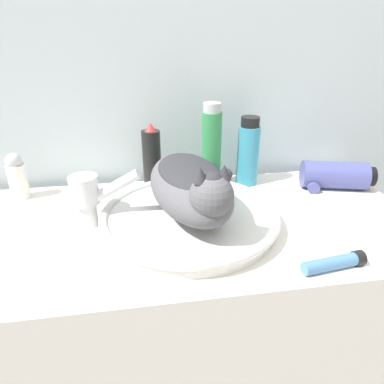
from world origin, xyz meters
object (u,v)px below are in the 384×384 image
object	(u,v)px
cream_tube	(335,263)
hair_dryer	(334,176)
cat	(193,184)
faucet	(90,195)
shampoo_bottle_tall	(211,147)
hairspray_can_black	(152,160)
deodorant_stick	(17,176)
mouthwash_bottle	(248,152)

from	to	relation	value
cream_tube	hair_dryer	distance (m)	0.39
cat	faucet	xyz separation A→B (m)	(-0.23, 0.05, -0.03)
hair_dryer	faucet	bearing A→B (deg)	-156.17
cat	shampoo_bottle_tall	bearing A→B (deg)	150.11
hairspray_can_black	deodorant_stick	distance (m)	0.36
deodorant_stick	hair_dryer	distance (m)	0.87
faucet	hair_dryer	bearing A→B (deg)	18.46
deodorant_stick	cream_tube	size ratio (longest dim) A/B	0.97
faucet	deodorant_stick	bearing A→B (deg)	148.91
mouthwash_bottle	hairspray_can_black	xyz separation A→B (m)	(-0.27, -0.00, -0.01)
hairspray_can_black	deodorant_stick	xyz separation A→B (m)	(-0.35, 0.00, -0.03)
shampoo_bottle_tall	deodorant_stick	distance (m)	0.52
hair_dryer	cream_tube	bearing A→B (deg)	-104.08
hairspray_can_black	hair_dryer	xyz separation A→B (m)	(0.51, -0.07, -0.05)
mouthwash_bottle	hair_dryer	bearing A→B (deg)	-16.99
mouthwash_bottle	hairspray_can_black	bearing A→B (deg)	-180.00
cat	deodorant_stick	distance (m)	0.49
faucet	cat	bearing A→B (deg)	-2.12
mouthwash_bottle	cream_tube	bearing A→B (deg)	-83.93
shampoo_bottle_tall	hair_dryer	world-z (taller)	shampoo_bottle_tall
cat	hair_dryer	xyz separation A→B (m)	(0.43, 0.15, -0.07)
faucet	cream_tube	bearing A→B (deg)	-17.88
shampoo_bottle_tall	hairspray_can_black	bearing A→B (deg)	180.00
hairspray_can_black	shampoo_bottle_tall	bearing A→B (deg)	0.00
faucet	hair_dryer	size ratio (longest dim) A/B	0.78
hairspray_can_black	shampoo_bottle_tall	xyz separation A→B (m)	(0.17, 0.00, 0.03)
cat	mouthwash_bottle	size ratio (longest dim) A/B	1.76
hairspray_can_black	deodorant_stick	bearing A→B (deg)	180.00
cream_tube	hairspray_can_black	bearing A→B (deg)	127.37
cat	hairspray_can_black	world-z (taller)	cat
cat	faucet	bearing A→B (deg)	-109.88
cat	hairspray_can_black	bearing A→B (deg)	-169.01
mouthwash_bottle	faucet	bearing A→B (deg)	-157.30
faucet	mouthwash_bottle	size ratio (longest dim) A/B	0.82
cream_tube	hair_dryer	bearing A→B (deg)	61.19
faucet	hairspray_can_black	distance (m)	0.23
cat	hair_dryer	size ratio (longest dim) A/B	1.67
hair_dryer	hairspray_can_black	bearing A→B (deg)	-173.28
deodorant_stick	hair_dryer	world-z (taller)	deodorant_stick
mouthwash_bottle	hair_dryer	world-z (taller)	mouthwash_bottle
mouthwash_bottle	shampoo_bottle_tall	bearing A→B (deg)	-180.00
shampoo_bottle_tall	cream_tube	size ratio (longest dim) A/B	1.82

